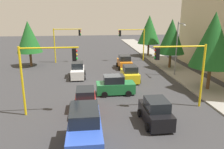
{
  "coord_description": "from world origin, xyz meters",
  "views": [
    {
      "loc": [
        23.58,
        -2.47,
        8.11
      ],
      "look_at": [
        -1.19,
        0.48,
        1.2
      ],
      "focal_mm": 35.97,
      "sensor_mm": 36.0,
      "label": 1
    }
  ],
  "objects": [
    {
      "name": "car_red",
      "position": [
        5.89,
        -2.61,
        0.9
      ],
      "size": [
        3.77,
        2.02,
        1.98
      ],
      "color": "red",
      "rests_on": "ground"
    },
    {
      "name": "car_yellow",
      "position": [
        -2.19,
        2.78,
        0.9
      ],
      "size": [
        3.71,
        2.09,
        1.98
      ],
      "color": "yellow",
      "rests_on": "ground"
    },
    {
      "name": "traffic_signal_far_left",
      "position": [
        -14.0,
        5.66,
        3.88
      ],
      "size": [
        0.36,
        4.59,
        5.47
      ],
      "color": "yellow",
      "rests_on": "ground"
    },
    {
      "name": "car_white",
      "position": [
        -4.67,
        -3.55,
        0.9
      ],
      "size": [
        4.09,
        1.94,
        1.98
      ],
      "color": "white",
      "rests_on": "ground"
    },
    {
      "name": "tree_opposite_side",
      "position": [
        -12.0,
        -11.0,
        4.53
      ],
      "size": [
        3.8,
        3.8,
        6.92
      ],
      "color": "brown",
      "rests_on": "ground"
    },
    {
      "name": "street_lamp_curbside",
      "position": [
        -3.61,
        9.2,
        4.35
      ],
      "size": [
        2.15,
        0.28,
        7.0
      ],
      "color": "slate",
      "rests_on": "ground"
    },
    {
      "name": "tree_roadside_far",
      "position": [
        -18.0,
        9.5,
        5.04
      ],
      "size": [
        4.2,
        4.2,
        7.68
      ],
      "color": "brown",
      "rests_on": "ground"
    },
    {
      "name": "traffic_signal_far_right",
      "position": [
        -14.0,
        -5.69,
        4.0
      ],
      "size": [
        0.36,
        4.59,
        5.65
      ],
      "color": "yellow",
      "rests_on": "ground"
    },
    {
      "name": "car_black",
      "position": [
        8.62,
        2.61,
        0.9
      ],
      "size": [
        3.83,
        2.06,
        1.98
      ],
      "color": "black",
      "rests_on": "ground"
    },
    {
      "name": "delivery_van_blue",
      "position": [
        11.7,
        -2.66,
        1.28
      ],
      "size": [
        4.8,
        2.22,
        2.77
      ],
      "color": "blue",
      "rests_on": "ground"
    },
    {
      "name": "traffic_signal_near_left",
      "position": [
        6.0,
        5.68,
        3.94
      ],
      "size": [
        0.36,
        4.59,
        5.56
      ],
      "color": "yellow",
      "rests_on": "ground"
    },
    {
      "name": "sidewalk_kerb",
      "position": [
        -5.0,
        10.5,
        0.07
      ],
      "size": [
        80.0,
        4.0,
        0.15
      ],
      "primitive_type": "cube",
      "color": "gray",
      "rests_on": "ground"
    },
    {
      "name": "traffic_signal_near_right",
      "position": [
        6.0,
        -5.69,
        3.99
      ],
      "size": [
        0.36,
        4.59,
        5.64
      ],
      "color": "yellow",
      "rests_on": "ground"
    },
    {
      "name": "car_orange",
      "position": [
        -8.87,
        3.27,
        0.9
      ],
      "size": [
        3.71,
        2.09,
        1.98
      ],
      "color": "orange",
      "rests_on": "ground"
    },
    {
      "name": "tree_roadside_mid",
      "position": [
        -8.0,
        10.0,
        4.75
      ],
      "size": [
        3.97,
        3.97,
        7.25
      ],
      "color": "brown",
      "rests_on": "ground"
    },
    {
      "name": "tree_roadside_near",
      "position": [
        2.0,
        10.5,
        5.4
      ],
      "size": [
        4.49,
        4.49,
        8.22
      ],
      "color": "brown",
      "rests_on": "ground"
    },
    {
      "name": "car_green",
      "position": [
        2.0,
        0.42,
        0.9
      ],
      "size": [
        2.03,
        3.86,
        1.98
      ],
      "color": "#1E7238",
      "rests_on": "ground"
    },
    {
      "name": "ground_plane",
      "position": [
        0.0,
        0.0,
        0.0
      ],
      "size": [
        120.0,
        120.0,
        0.0
      ],
      "primitive_type": "plane",
      "color": "#353538"
    }
  ]
}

